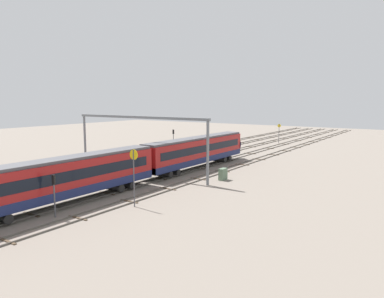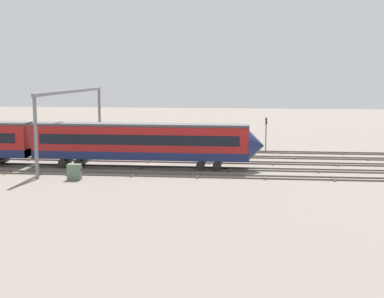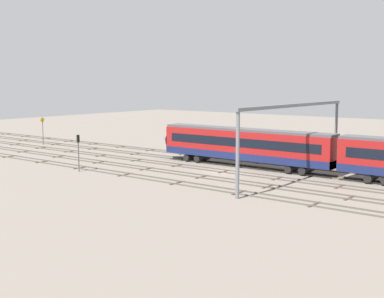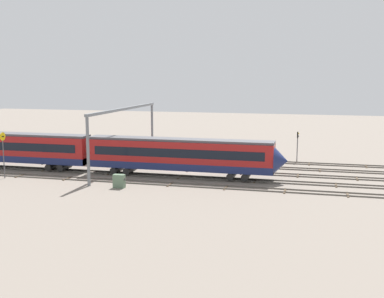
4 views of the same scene
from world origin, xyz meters
TOP-DOWN VIEW (x-y plane):
  - ground_plane at (0.00, 0.00)m, footprint 198.24×198.24m
  - track_near_foreground at (0.00, -8.93)m, footprint 182.24×2.40m
  - track_with_train at (-0.00, -4.47)m, footprint 182.24×2.40m
  - track_middle at (0.00, 0.00)m, footprint 182.24×2.40m
  - track_second_far at (0.00, 4.47)m, footprint 182.24×2.40m
  - track_far_background at (0.00, 8.93)m, footprint 182.24×2.40m
  - overhead_gantry at (-9.10, -0.39)m, footprint 0.40×23.59m
  - speed_sign_near_foreground at (-21.31, -10.69)m, footprint 0.14×1.04m
  - speed_sign_mid_trackside at (39.73, -2.64)m, footprint 0.14×0.83m
  - signal_light_trackside_approach at (-27.95, -6.98)m, footprint 0.31×0.32m
  - signal_light_trackside_departure at (14.03, 10.79)m, footprint 0.31×0.32m
  - relay_cabinet at (-5.25, -11.95)m, footprint 1.37×0.69m

SIDE VIEW (x-z plane):
  - ground_plane at x=0.00m, z-range 0.00..0.00m
  - track_near_foreground at x=0.00m, z-range -0.01..0.15m
  - track_middle at x=0.00m, z-range -0.01..0.15m
  - track_far_background at x=0.00m, z-range -0.01..0.15m
  - track_second_far at x=0.00m, z-range -0.01..0.15m
  - track_with_train at x=0.00m, z-range -0.01..0.15m
  - relay_cabinet at x=-5.25m, z-range 0.00..1.58m
  - signal_light_trackside_approach at x=-27.95m, z-range 0.65..4.65m
  - signal_light_trackside_departure at x=14.03m, z-range 0.70..5.19m
  - speed_sign_mid_trackside at x=39.73m, z-range 0.66..5.42m
  - speed_sign_near_foreground at x=-21.31m, z-range 0.94..6.81m
  - overhead_gantry at x=-9.10m, z-range 2.41..10.90m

